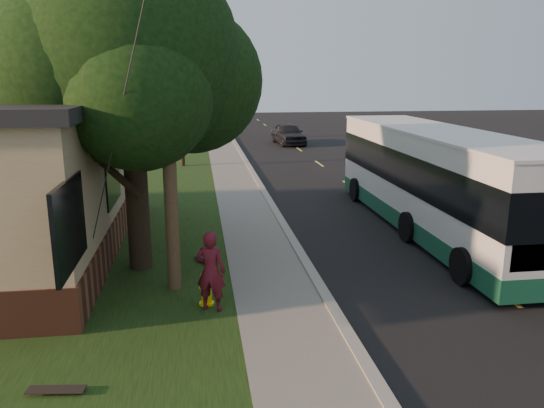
{
  "coord_description": "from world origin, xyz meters",
  "views": [
    {
      "loc": [
        -2.68,
        -10.53,
        4.8
      ],
      "look_at": [
        -0.79,
        2.9,
        1.5
      ],
      "focal_mm": 35.0,
      "sensor_mm": 36.0,
      "label": 1
    }
  ],
  "objects_px": {
    "distant_car": "(288,134)",
    "skateboard_spare": "(56,390)",
    "fire_hydrant": "(206,288)",
    "bare_tree_near": "(181,127)",
    "leafy_tree": "(131,59)",
    "dumpster": "(18,230)",
    "traffic_signal": "(235,96)",
    "skateboarder": "(211,271)",
    "transit_bus": "(436,178)",
    "utility_pole": "(165,84)",
    "skateboard_main": "(206,261)",
    "bare_tree_far": "(192,114)"
  },
  "relations": [
    {
      "from": "leafy_tree",
      "to": "skateboard_main",
      "type": "bearing_deg",
      "value": -3.16
    },
    {
      "from": "traffic_signal",
      "to": "distant_car",
      "type": "bearing_deg",
      "value": -65.83
    },
    {
      "from": "utility_pole",
      "to": "dumpster",
      "type": "height_order",
      "value": "utility_pole"
    },
    {
      "from": "utility_pole",
      "to": "skateboard_main",
      "type": "xyz_separation_m",
      "value": [
        0.75,
        1.57,
        -4.5
      ]
    },
    {
      "from": "bare_tree_near",
      "to": "dumpster",
      "type": "distance_m",
      "value": 14.46
    },
    {
      "from": "transit_bus",
      "to": "bare_tree_far",
      "type": "bearing_deg",
      "value": 106.77
    },
    {
      "from": "bare_tree_far",
      "to": "skateboarder",
      "type": "relative_size",
      "value": 2.38
    },
    {
      "from": "transit_bus",
      "to": "dumpster",
      "type": "bearing_deg",
      "value": -177.63
    },
    {
      "from": "skateboard_spare",
      "to": "dumpster",
      "type": "xyz_separation_m",
      "value": [
        -2.68,
        7.19,
        0.54
      ]
    },
    {
      "from": "fire_hydrant",
      "to": "traffic_signal",
      "type": "xyz_separation_m",
      "value": [
        3.1,
        34.0,
        2.73
      ]
    },
    {
      "from": "traffic_signal",
      "to": "skateboard_main",
      "type": "relative_size",
      "value": 6.9
    },
    {
      "from": "leafy_tree",
      "to": "transit_bus",
      "type": "bearing_deg",
      "value": 13.32
    },
    {
      "from": "leafy_tree",
      "to": "traffic_signal",
      "type": "xyz_separation_m",
      "value": [
        4.67,
        31.35,
        -2.0
      ]
    },
    {
      "from": "utility_pole",
      "to": "bare_tree_far",
      "type": "xyz_separation_m",
      "value": [
        0.31,
        29.01,
        -2.63
      ]
    },
    {
      "from": "fire_hydrant",
      "to": "traffic_signal",
      "type": "relative_size",
      "value": 0.13
    },
    {
      "from": "distant_car",
      "to": "traffic_signal",
      "type": "bearing_deg",
      "value": 109.01
    },
    {
      "from": "bare_tree_far",
      "to": "transit_bus",
      "type": "relative_size",
      "value": 0.34
    },
    {
      "from": "skateboard_spare",
      "to": "skateboarder",
      "type": "bearing_deg",
      "value": 47.59
    },
    {
      "from": "skateboard_main",
      "to": "skateboarder",
      "type": "bearing_deg",
      "value": -88.82
    },
    {
      "from": "bare_tree_near",
      "to": "skateboard_spare",
      "type": "distance_m",
      "value": 21.11
    },
    {
      "from": "fire_hydrant",
      "to": "distant_car",
      "type": "xyz_separation_m",
      "value": [
        6.36,
        26.75,
        0.32
      ]
    },
    {
      "from": "fire_hydrant",
      "to": "dumpster",
      "type": "bearing_deg",
      "value": 139.98
    },
    {
      "from": "traffic_signal",
      "to": "transit_bus",
      "type": "xyz_separation_m",
      "value": [
        4.12,
        -29.27,
        -1.46
      ]
    },
    {
      "from": "utility_pole",
      "to": "skateboard_main",
      "type": "height_order",
      "value": "utility_pole"
    },
    {
      "from": "leafy_tree",
      "to": "bare_tree_far",
      "type": "xyz_separation_m",
      "value": [
        1.17,
        27.35,
        -3.16
      ]
    },
    {
      "from": "utility_pole",
      "to": "skateboard_spare",
      "type": "height_order",
      "value": "utility_pole"
    },
    {
      "from": "leafy_tree",
      "to": "distant_car",
      "type": "height_order",
      "value": "leafy_tree"
    },
    {
      "from": "skateboard_spare",
      "to": "transit_bus",
      "type": "bearing_deg",
      "value": 38.82
    },
    {
      "from": "dumpster",
      "to": "traffic_signal",
      "type": "bearing_deg",
      "value": 74.73
    },
    {
      "from": "dumpster",
      "to": "distant_car",
      "type": "distance_m",
      "value": 25.24
    },
    {
      "from": "bare_tree_far",
      "to": "dumpster",
      "type": "bearing_deg",
      "value": -100.18
    },
    {
      "from": "dumpster",
      "to": "distant_car",
      "type": "height_order",
      "value": "distant_car"
    },
    {
      "from": "fire_hydrant",
      "to": "bare_tree_near",
      "type": "xyz_separation_m",
      "value": [
        -0.9,
        18.0,
        1.72
      ]
    },
    {
      "from": "utility_pole",
      "to": "skateboarder",
      "type": "bearing_deg",
      "value": -57.85
    },
    {
      "from": "distant_car",
      "to": "skateboard_spare",
      "type": "bearing_deg",
      "value": -111.48
    },
    {
      "from": "skateboard_main",
      "to": "distant_car",
      "type": "xyz_separation_m",
      "value": [
        6.31,
        24.19,
        0.63
      ]
    },
    {
      "from": "transit_bus",
      "to": "skateboard_main",
      "type": "height_order",
      "value": "transit_bus"
    },
    {
      "from": "fire_hydrant",
      "to": "skateboarder",
      "type": "height_order",
      "value": "skateboarder"
    },
    {
      "from": "fire_hydrant",
      "to": "skateboarder",
      "type": "xyz_separation_m",
      "value": [
        0.1,
        -0.29,
        0.48
      ]
    },
    {
      "from": "leafy_tree",
      "to": "transit_bus",
      "type": "relative_size",
      "value": 0.66
    },
    {
      "from": "leafy_tree",
      "to": "bare_tree_far",
      "type": "bearing_deg",
      "value": 87.55
    },
    {
      "from": "traffic_signal",
      "to": "transit_bus",
      "type": "height_order",
      "value": "traffic_signal"
    },
    {
      "from": "skateboard_main",
      "to": "dumpster",
      "type": "distance_m",
      "value": 5.36
    },
    {
      "from": "fire_hydrant",
      "to": "skateboard_spare",
      "type": "height_order",
      "value": "fire_hydrant"
    },
    {
      "from": "bare_tree_far",
      "to": "transit_bus",
      "type": "height_order",
      "value": "bare_tree_far"
    },
    {
      "from": "skateboarder",
      "to": "skateboard_spare",
      "type": "distance_m",
      "value": 3.71
    },
    {
      "from": "leafy_tree",
      "to": "bare_tree_near",
      "type": "xyz_separation_m",
      "value": [
        0.67,
        15.35,
        -3.02
      ]
    },
    {
      "from": "skateboard_spare",
      "to": "distant_car",
      "type": "bearing_deg",
      "value": 73.68
    },
    {
      "from": "bare_tree_far",
      "to": "skateboard_main",
      "type": "bearing_deg",
      "value": -89.08
    },
    {
      "from": "skateboard_spare",
      "to": "utility_pole",
      "type": "bearing_deg",
      "value": 67.5
    }
  ]
}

